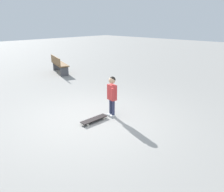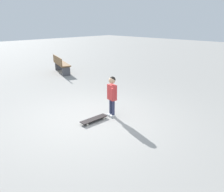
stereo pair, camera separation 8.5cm
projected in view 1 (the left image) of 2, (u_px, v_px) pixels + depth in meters
The scene contains 4 objects.
ground_plane at pixel (91, 120), 5.46m from camera, with size 50.00×50.00×0.00m, color gray.
child_person at pixel (112, 92), 5.49m from camera, with size 0.26×0.34×1.06m.
skateboard at pixel (94, 119), 5.36m from camera, with size 0.75×0.22×0.07m.
street_bench at pixel (59, 64), 10.26m from camera, with size 0.92×1.66×0.80m.
Camera 1 is at (3.20, 3.83, 2.36)m, focal length 34.65 mm.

